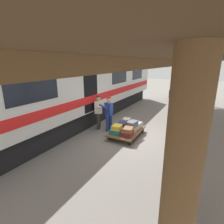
% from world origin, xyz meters
% --- Properties ---
extents(ground_plane, '(60.00, 60.00, 0.00)m').
position_xyz_m(ground_plane, '(0.00, 0.00, 0.00)').
color(ground_plane, slate).
extents(platform_canopy, '(3.20, 18.47, 3.56)m').
position_xyz_m(platform_canopy, '(-2.47, 0.00, 3.25)').
color(platform_canopy, brown).
rests_on(platform_canopy, ground_plane).
extents(train_car, '(3.02, 18.13, 4.00)m').
position_xyz_m(train_car, '(3.77, 0.00, 2.06)').
color(train_car, silver).
rests_on(train_car, ground_plane).
extents(luggage_cart, '(1.19, 1.93, 0.27)m').
position_xyz_m(luggage_cart, '(0.38, -0.03, 0.23)').
color(luggage_cart, brown).
rests_on(luggage_cart, ground_plane).
extents(suitcase_tan_vintage, '(0.41, 0.62, 0.23)m').
position_xyz_m(suitcase_tan_vintage, '(0.12, -0.03, 0.39)').
color(suitcase_tan_vintage, tan).
rests_on(suitcase_tan_vintage, luggage_cart).
extents(suitcase_orange_carryall, '(0.41, 0.48, 0.24)m').
position_xyz_m(suitcase_orange_carryall, '(0.65, -0.56, 0.39)').
color(suitcase_orange_carryall, '#CC6B23').
rests_on(suitcase_orange_carryall, luggage_cart).
extents(suitcase_burgundy_valise, '(0.42, 0.48, 0.20)m').
position_xyz_m(suitcase_burgundy_valise, '(0.65, -0.03, 0.37)').
color(suitcase_burgundy_valise, maroon).
rests_on(suitcase_burgundy_valise, luggage_cart).
extents(suitcase_gray_aluminum, '(0.48, 0.55, 0.27)m').
position_xyz_m(suitcase_gray_aluminum, '(0.12, -0.56, 0.41)').
color(suitcase_gray_aluminum, '#9EA0A5').
rests_on(suitcase_gray_aluminum, luggage_cart).
extents(suitcase_teal_softside, '(0.52, 0.54, 0.19)m').
position_xyz_m(suitcase_teal_softside, '(0.65, 0.50, 0.37)').
color(suitcase_teal_softside, '#1E666B').
rests_on(suitcase_teal_softside, luggage_cart).
extents(suitcase_maroon_trunk, '(0.47, 0.50, 0.20)m').
position_xyz_m(suitcase_maroon_trunk, '(0.12, 0.50, 0.37)').
color(suitcase_maroon_trunk, maroon).
rests_on(suitcase_maroon_trunk, luggage_cart).
extents(suitcase_navy_fabric, '(0.45, 0.55, 0.17)m').
position_xyz_m(suitcase_navy_fabric, '(0.62, -0.04, 0.55)').
color(suitcase_navy_fabric, navy).
rests_on(suitcase_navy_fabric, suitcase_burgundy_valise).
extents(suitcase_yellow_case, '(0.41, 0.48, 0.20)m').
position_xyz_m(suitcase_yellow_case, '(0.62, 0.50, 0.56)').
color(suitcase_yellow_case, gold).
rests_on(suitcase_yellow_case, suitcase_teal_softside).
extents(suitcase_brown_leather, '(0.44, 0.54, 0.17)m').
position_xyz_m(suitcase_brown_leather, '(0.09, 0.50, 0.55)').
color(suitcase_brown_leather, brown).
rests_on(suitcase_brown_leather, suitcase_maroon_trunk).
extents(suitcase_slate_roller, '(0.41, 0.56, 0.24)m').
position_xyz_m(suitcase_slate_roller, '(0.13, -0.06, 0.63)').
color(suitcase_slate_roller, '#4C515B').
rests_on(suitcase_slate_roller, suitcase_tan_vintage).
extents(suitcase_cream_canvas, '(0.35, 0.43, 0.16)m').
position_xyz_m(suitcase_cream_canvas, '(0.62, -0.54, 0.59)').
color(suitcase_cream_canvas, beige).
rests_on(suitcase_cream_canvas, suitcase_orange_carryall).
extents(porter_in_overalls, '(0.73, 0.54, 1.70)m').
position_xyz_m(porter_in_overalls, '(1.44, -0.24, 0.93)').
color(porter_in_overalls, navy).
rests_on(porter_in_overalls, ground_plane).
extents(porter_by_door, '(0.74, 0.60, 1.70)m').
position_xyz_m(porter_by_door, '(2.01, -0.24, 0.93)').
color(porter_by_door, '#332D28').
rests_on(porter_by_door, ground_plane).
extents(baggage_tug, '(1.12, 1.71, 1.30)m').
position_xyz_m(baggage_tug, '(-0.23, -10.13, 0.63)').
color(baggage_tug, black).
rests_on(baggage_tug, ground_plane).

